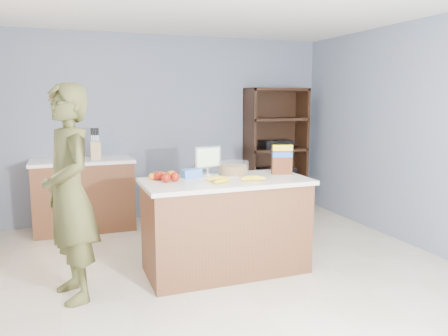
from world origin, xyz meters
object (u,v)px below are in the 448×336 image
object	(u,v)px
counter_peninsula	(226,229)
tv	(208,158)
shelving_unit	(274,152)
cereal_box	(282,157)
person	(69,194)

from	to	relation	value
counter_peninsula	tv	distance (m)	0.73
shelving_unit	counter_peninsula	bearing A→B (deg)	-127.11
counter_peninsula	shelving_unit	xyz separation A→B (m)	(1.55, 2.05, 0.45)
tv	cereal_box	distance (m)	0.74
person	cereal_box	size ratio (longest dim) A/B	5.95
person	shelving_unit	bearing A→B (deg)	110.73
shelving_unit	cereal_box	xyz separation A→B (m)	(-0.92, -1.98, 0.21)
shelving_unit	person	distance (m)	3.64
person	cereal_box	world-z (taller)	person
counter_peninsula	cereal_box	bearing A→B (deg)	6.42
tv	cereal_box	bearing A→B (deg)	-20.62
shelving_unit	tv	bearing A→B (deg)	-133.32
person	counter_peninsula	bearing A→B (deg)	78.35
shelving_unit	tv	xyz separation A→B (m)	(-1.62, -1.72, 0.19)
shelving_unit	tv	world-z (taller)	shelving_unit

